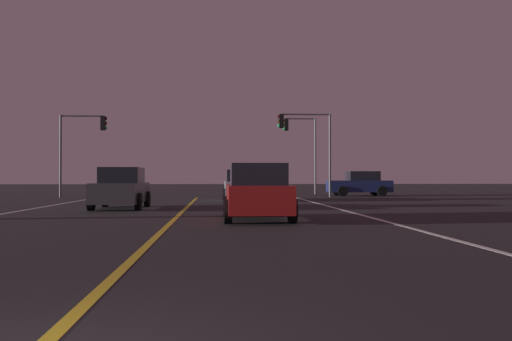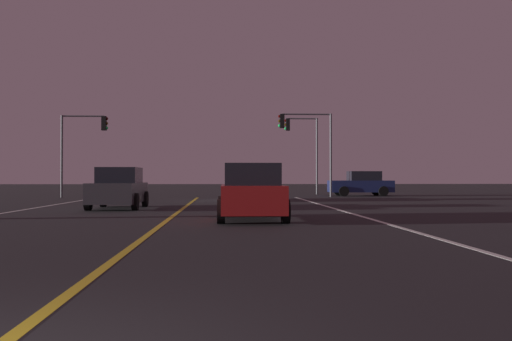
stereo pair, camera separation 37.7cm
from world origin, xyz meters
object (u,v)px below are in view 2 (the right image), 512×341
(traffic_light_near_right, at_px, (305,135))
(traffic_light_near_left, at_px, (84,136))
(car_oncoming, at_px, (119,189))
(car_crossing_side, at_px, (361,184))
(car_lead_same_lane, at_px, (251,193))
(car_ahead_far, at_px, (241,186))
(traffic_light_far_right, at_px, (302,138))

(traffic_light_near_right, relative_size, traffic_light_near_left, 1.04)
(car_oncoming, height_order, traffic_light_near_left, traffic_light_near_left)
(car_crossing_side, distance_m, car_oncoming, 20.19)
(car_lead_same_lane, relative_size, car_ahead_far, 1.00)
(car_ahead_far, bearing_deg, traffic_light_near_right, -40.73)
(car_lead_same_lane, height_order, car_ahead_far, same)
(car_crossing_side, bearing_deg, car_ahead_far, 39.93)
(car_lead_same_lane, height_order, traffic_light_near_left, traffic_light_near_left)
(traffic_light_near_right, xyz_separation_m, traffic_light_far_right, (0.54, 5.50, 0.14))
(car_oncoming, bearing_deg, car_ahead_far, 145.40)
(car_lead_same_lane, bearing_deg, traffic_light_far_right, -11.40)
(car_lead_same_lane, bearing_deg, car_crossing_side, -22.09)
(car_lead_same_lane, height_order, traffic_light_near_right, traffic_light_near_right)
(car_crossing_side, height_order, traffic_light_near_right, traffic_light_near_right)
(traffic_light_near_left, xyz_separation_m, traffic_light_far_right, (14.69, 5.50, 0.32))
(car_crossing_side, relative_size, traffic_light_near_right, 0.79)
(car_ahead_far, height_order, traffic_light_near_right, traffic_light_near_right)
(traffic_light_near_right, bearing_deg, car_lead_same_lane, 76.97)
(car_crossing_side, relative_size, car_oncoming, 1.00)
(car_lead_same_lane, xyz_separation_m, traffic_light_near_left, (-9.73, 19.12, 3.06))
(car_oncoming, xyz_separation_m, car_lead_same_lane, (5.17, -6.46, 0.00))
(car_oncoming, height_order, car_lead_same_lane, same)
(car_oncoming, distance_m, traffic_light_near_left, 13.80)
(car_crossing_side, relative_size, traffic_light_near_left, 0.82)
(car_lead_same_lane, bearing_deg, car_ahead_far, -0.35)
(car_ahead_far, bearing_deg, car_oncoming, 145.40)
(traffic_light_near_right, xyz_separation_m, traffic_light_near_left, (-14.15, -0.00, -0.17))
(car_lead_same_lane, distance_m, traffic_light_near_right, 19.89)
(traffic_light_near_left, bearing_deg, traffic_light_near_right, 0.00)
(car_ahead_far, height_order, traffic_light_far_right, traffic_light_far_right)
(car_crossing_side, xyz_separation_m, traffic_light_far_right, (-3.64, 3.41, 3.38))
(car_lead_same_lane, relative_size, traffic_light_near_left, 0.82)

